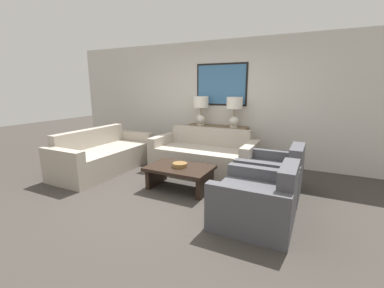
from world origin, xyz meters
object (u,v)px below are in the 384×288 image
(coffee_table, at_px, (180,173))
(armchair_near_camera, at_px, (257,202))
(armchair_near_back_wall, at_px, (272,175))
(couch_by_back_wall, at_px, (204,156))
(table_lamp_right, at_px, (234,108))
(couch_by_side, at_px, (104,156))
(console_table, at_px, (216,144))
(table_lamp_left, at_px, (201,107))
(decorative_bowl, at_px, (180,165))

(coffee_table, bearing_deg, armchair_near_camera, -21.07)
(coffee_table, relative_size, armchair_near_back_wall, 1.12)
(couch_by_back_wall, height_order, coffee_table, couch_by_back_wall)
(table_lamp_right, relative_size, coffee_table, 0.61)
(couch_by_side, bearing_deg, console_table, 41.94)
(table_lamp_left, distance_m, couch_by_back_wall, 1.23)
(couch_by_side, height_order, armchair_near_back_wall, couch_by_side)
(coffee_table, xyz_separation_m, armchair_near_camera, (1.38, -0.53, 0.00))
(couch_by_back_wall, height_order, couch_by_side, same)
(table_lamp_left, distance_m, coffee_table, 2.08)
(table_lamp_right, bearing_deg, armchair_near_back_wall, -50.42)
(table_lamp_left, bearing_deg, coffee_table, -76.14)
(armchair_near_back_wall, bearing_deg, coffee_table, -158.93)
(table_lamp_right, xyz_separation_m, couch_by_side, (-2.19, -1.62, -0.93))
(console_table, relative_size, armchair_near_back_wall, 1.44)
(couch_by_back_wall, distance_m, couch_by_side, 2.02)
(table_lamp_left, xyz_separation_m, table_lamp_right, (0.78, 0.00, 0.00))
(decorative_bowl, bearing_deg, couch_by_side, 174.21)
(couch_by_side, relative_size, armchair_near_back_wall, 2.21)
(console_table, relative_size, armchair_near_camera, 1.44)
(table_lamp_left, height_order, armchair_near_back_wall, table_lamp_left)
(console_table, height_order, armchair_near_back_wall, console_table)
(armchair_near_camera, bearing_deg, console_table, 121.63)
(table_lamp_left, relative_size, couch_by_side, 0.31)
(table_lamp_left, height_order, couch_by_side, table_lamp_left)
(table_lamp_right, height_order, armchair_near_back_wall, table_lamp_right)
(armchair_near_back_wall, bearing_deg, armchair_near_camera, -90.00)
(coffee_table, relative_size, armchair_near_camera, 1.12)
(couch_by_back_wall, relative_size, couch_by_side, 1.00)
(table_lamp_left, xyz_separation_m, decorative_bowl, (0.45, -1.81, -0.81))
(couch_by_back_wall, distance_m, armchair_near_camera, 2.17)
(table_lamp_left, xyz_separation_m, armchair_near_camera, (1.82, -2.33, -0.94))
(decorative_bowl, relative_size, armchair_near_camera, 0.25)
(console_table, bearing_deg, armchair_near_camera, -58.37)
(coffee_table, bearing_deg, armchair_near_back_wall, 21.07)
(console_table, distance_m, armchair_near_back_wall, 1.92)
(table_lamp_left, relative_size, coffee_table, 0.61)
(decorative_bowl, xyz_separation_m, armchair_near_back_wall, (1.37, 0.54, -0.14))
(console_table, xyz_separation_m, coffee_table, (0.06, -1.80, -0.13))
(couch_by_side, distance_m, armchair_near_camera, 3.31)
(couch_by_side, xyz_separation_m, coffee_table, (1.86, -0.18, -0.01))
(couch_by_side, bearing_deg, table_lamp_left, 48.88)
(table_lamp_left, relative_size, armchair_near_camera, 0.68)
(console_table, height_order, coffee_table, console_table)
(armchair_near_back_wall, distance_m, armchair_near_camera, 1.06)
(couch_by_back_wall, bearing_deg, table_lamp_left, 119.15)
(couch_by_back_wall, relative_size, coffee_table, 1.98)
(table_lamp_left, relative_size, armchair_near_back_wall, 0.68)
(coffee_table, distance_m, armchair_near_back_wall, 1.48)
(coffee_table, distance_m, decorative_bowl, 0.14)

